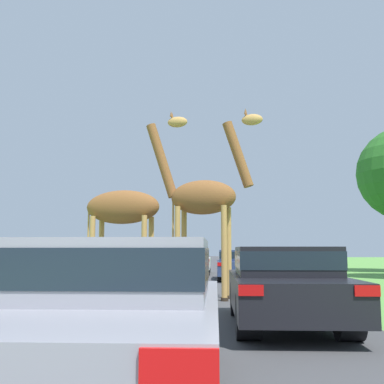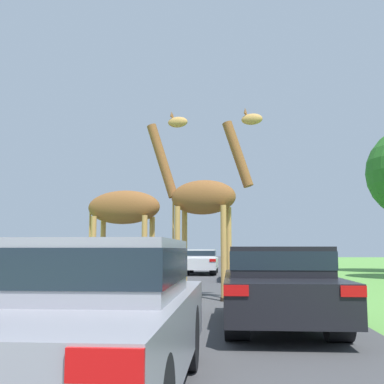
% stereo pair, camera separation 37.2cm
% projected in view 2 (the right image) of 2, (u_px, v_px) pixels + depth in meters
% --- Properties ---
extents(road, '(6.81, 120.00, 0.00)m').
position_uv_depth(road, '(212.00, 270.00, 30.12)').
color(road, '#424244').
rests_on(road, ground).
extents(giraffe_near_road, '(2.55, 1.09, 5.01)m').
position_uv_depth(giraffe_near_road, '(207.00, 200.00, 12.76)').
color(giraffe_near_road, tan).
rests_on(giraffe_near_road, ground).
extents(giraffe_companion, '(2.95, 1.08, 5.11)m').
position_uv_depth(giraffe_companion, '(128.00, 207.00, 13.42)').
color(giraffe_companion, tan).
rests_on(giraffe_companion, ground).
extents(car_lead_maroon, '(1.87, 4.10, 1.38)m').
position_uv_depth(car_lead_maroon, '(78.00, 314.00, 4.09)').
color(car_lead_maroon, gray).
rests_on(car_lead_maroon, ground).
extents(car_queue_right, '(1.89, 4.12, 1.26)m').
position_uv_depth(car_queue_right, '(245.00, 264.00, 20.38)').
color(car_queue_right, navy).
rests_on(car_queue_right, ground).
extents(car_queue_left, '(1.78, 4.29, 1.33)m').
position_uv_depth(car_queue_left, '(278.00, 283.00, 8.15)').
color(car_queue_left, black).
rests_on(car_queue_left, ground).
extents(car_far_ahead, '(1.70, 4.75, 1.28)m').
position_uv_depth(car_far_ahead, '(201.00, 260.00, 25.39)').
color(car_far_ahead, silver).
rests_on(car_far_ahead, ground).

